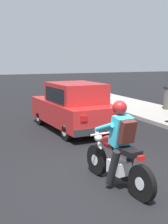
# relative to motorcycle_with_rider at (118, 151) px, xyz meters

# --- Properties ---
(ground_plane) EXTENTS (80.00, 80.00, 0.00)m
(ground_plane) POSITION_rel_motorcycle_with_rider_xyz_m (-0.17, 0.04, -0.68)
(ground_plane) COLOR black
(motorcycle_with_rider) EXTENTS (0.63, 2.02, 1.62)m
(motorcycle_with_rider) POSITION_rel_motorcycle_with_rider_xyz_m (0.00, 0.00, 0.00)
(motorcycle_with_rider) COLOR black
(motorcycle_with_rider) RESTS_ON ground
(car_hatchback) EXTENTS (1.87, 3.87, 1.57)m
(car_hatchback) POSITION_rel_motorcycle_with_rider_xyz_m (0.89, 4.63, 0.09)
(car_hatchback) COLOR black
(car_hatchback) RESTS_ON ground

